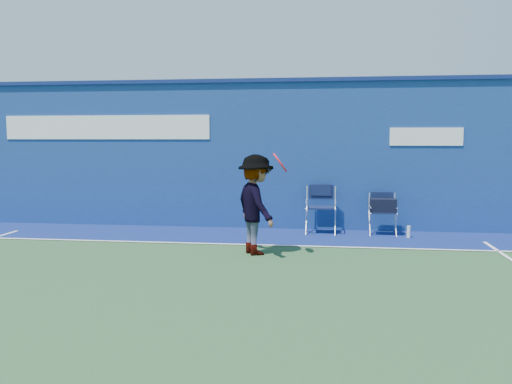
# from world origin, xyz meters

# --- Properties ---
(ground) EXTENTS (80.00, 80.00, 0.00)m
(ground) POSITION_xyz_m (0.00, 0.00, 0.00)
(ground) COLOR #284A27
(ground) RESTS_ON ground
(stadium_wall) EXTENTS (24.00, 0.50, 3.08)m
(stadium_wall) POSITION_xyz_m (-0.00, 5.20, 1.55)
(stadium_wall) COLOR navy
(stadium_wall) RESTS_ON ground
(out_of_bounds_strip) EXTENTS (24.00, 1.80, 0.01)m
(out_of_bounds_strip) POSITION_xyz_m (0.00, 4.10, 0.00)
(out_of_bounds_strip) COLOR navy
(out_of_bounds_strip) RESTS_ON ground
(court_lines) EXTENTS (24.00, 12.00, 0.01)m
(court_lines) POSITION_xyz_m (0.00, 0.60, 0.01)
(court_lines) COLOR white
(court_lines) RESTS_ON out_of_bounds_strip
(directors_chair_left) EXTENTS (0.56, 0.52, 0.95)m
(directors_chair_left) POSITION_xyz_m (1.56, 4.58, 0.31)
(directors_chair_left) COLOR silver
(directors_chair_left) RESTS_ON ground
(directors_chair_right) EXTENTS (0.49, 0.44, 0.82)m
(directors_chair_right) POSITION_xyz_m (2.75, 4.54, 0.34)
(directors_chair_right) COLOR silver
(directors_chair_right) RESTS_ON ground
(water_bottle) EXTENTS (0.07, 0.07, 0.23)m
(water_bottle) POSITION_xyz_m (3.21, 4.28, 0.12)
(water_bottle) COLOR silver
(water_bottle) RESTS_ON ground
(tennis_player) EXTENTS (1.07, 1.20, 1.64)m
(tennis_player) POSITION_xyz_m (0.55, 2.52, 0.81)
(tennis_player) COLOR #EA4738
(tennis_player) RESTS_ON ground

